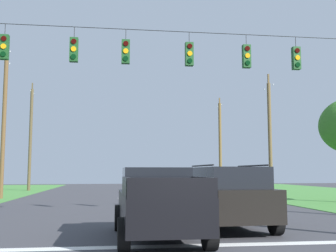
% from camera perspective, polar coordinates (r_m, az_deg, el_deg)
% --- Properties ---
extents(stop_bar_stripe, '(15.48, 0.45, 0.01)m').
position_cam_1_polar(stop_bar_stripe, '(10.80, 1.66, -15.96)').
color(stop_bar_stripe, white).
rests_on(stop_bar_stripe, ground).
extents(lane_dash_0, '(2.50, 0.15, 0.01)m').
position_cam_1_polar(lane_dash_0, '(16.69, -1.77, -12.54)').
color(lane_dash_0, white).
rests_on(lane_dash_0, ground).
extents(lane_dash_1, '(2.50, 0.15, 0.01)m').
position_cam_1_polar(lane_dash_1, '(23.47, -3.53, -10.73)').
color(lane_dash_1, white).
rests_on(lane_dash_1, ground).
extents(lane_dash_2, '(2.50, 0.15, 0.01)m').
position_cam_1_polar(lane_dash_2, '(30.42, -4.51, -9.71)').
color(lane_dash_2, white).
rests_on(lane_dash_2, ground).
extents(overhead_signal_span, '(18.08, 0.31, 8.12)m').
position_cam_1_polar(overhead_signal_span, '(16.49, -1.59, 3.67)').
color(overhead_signal_span, brown).
rests_on(overhead_signal_span, ground).
extents(pickup_truck, '(2.32, 5.42, 1.95)m').
position_cam_1_polar(pickup_truck, '(11.80, -1.43, -10.43)').
color(pickup_truck, black).
rests_on(pickup_truck, ground).
extents(suv_black, '(2.34, 4.86, 2.05)m').
position_cam_1_polar(suv_black, '(13.98, 7.97, -9.34)').
color(suv_black, black).
rests_on(suv_black, ground).
extents(distant_car_crossing_white, '(2.05, 4.32, 1.52)m').
position_cam_1_polar(distant_car_crossing_white, '(30.59, 4.16, -8.22)').
color(distant_car_crossing_white, silver).
rests_on(distant_car_crossing_white, ground).
extents(utility_pole_mid_right, '(0.28, 1.87, 9.35)m').
position_cam_1_polar(utility_pole_mid_right, '(32.72, 13.68, -1.42)').
color(utility_pole_mid_right, brown).
rests_on(utility_pole_mid_right, ground).
extents(utility_pole_far_right, '(0.31, 1.67, 9.89)m').
position_cam_1_polar(utility_pole_far_right, '(45.56, 7.10, -2.52)').
color(utility_pole_far_right, brown).
rests_on(utility_pole_far_right, ground).
extents(utility_pole_far_left, '(0.29, 1.86, 11.60)m').
position_cam_1_polar(utility_pole_far_left, '(31.52, -21.37, 1.32)').
color(utility_pole_far_left, brown).
rests_on(utility_pole_far_left, ground).
extents(utility_pole_distant_right, '(0.30, 1.76, 10.81)m').
position_cam_1_polar(utility_pole_distant_right, '(44.01, -18.18, -1.54)').
color(utility_pole_distant_right, brown).
rests_on(utility_pole_distant_right, ground).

